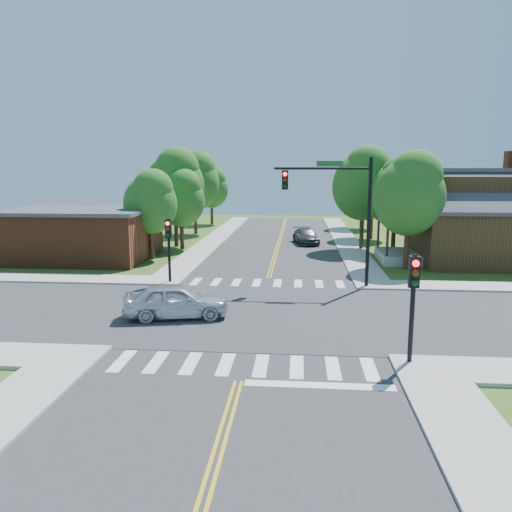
# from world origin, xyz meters

# --- Properties ---
(ground) EXTENTS (100.00, 100.00, 0.00)m
(ground) POSITION_xyz_m (0.00, 0.00, 0.00)
(ground) COLOR #375319
(ground) RESTS_ON ground
(road_ns) EXTENTS (10.00, 90.00, 0.04)m
(road_ns) POSITION_xyz_m (0.00, 0.00, 0.02)
(road_ns) COLOR #2D2D30
(road_ns) RESTS_ON ground
(road_ew) EXTENTS (90.00, 10.00, 0.04)m
(road_ew) POSITION_xyz_m (0.00, 0.00, 0.03)
(road_ew) COLOR #2D2D30
(road_ew) RESTS_ON ground
(intersection_patch) EXTENTS (10.20, 10.20, 0.06)m
(intersection_patch) POSITION_xyz_m (0.00, 0.00, 0.00)
(intersection_patch) COLOR #2D2D30
(intersection_patch) RESTS_ON ground
(sidewalk_ne) EXTENTS (40.00, 40.00, 0.14)m
(sidewalk_ne) POSITION_xyz_m (15.82, 15.82, 0.07)
(sidewalk_ne) COLOR #9E9B93
(sidewalk_ne) RESTS_ON ground
(sidewalk_nw) EXTENTS (40.00, 40.00, 0.14)m
(sidewalk_nw) POSITION_xyz_m (-15.82, 15.82, 0.07)
(sidewalk_nw) COLOR #9E9B93
(sidewalk_nw) RESTS_ON ground
(crosswalk_north) EXTENTS (8.85, 2.00, 0.01)m
(crosswalk_north) POSITION_xyz_m (0.00, 6.20, 0.05)
(crosswalk_north) COLOR white
(crosswalk_north) RESTS_ON ground
(crosswalk_south) EXTENTS (8.85, 2.00, 0.01)m
(crosswalk_south) POSITION_xyz_m (0.00, -6.20, 0.05)
(crosswalk_south) COLOR white
(crosswalk_south) RESTS_ON ground
(centerline) EXTENTS (0.30, 90.00, 0.01)m
(centerline) POSITION_xyz_m (0.00, 0.00, 0.05)
(centerline) COLOR gold
(centerline) RESTS_ON ground
(stop_bar) EXTENTS (4.60, 0.45, 0.09)m
(stop_bar) POSITION_xyz_m (2.50, -7.60, 0.00)
(stop_bar) COLOR white
(stop_bar) RESTS_ON ground
(signal_mast_ne) EXTENTS (5.30, 0.42, 7.20)m
(signal_mast_ne) POSITION_xyz_m (3.91, 5.59, 4.85)
(signal_mast_ne) COLOR black
(signal_mast_ne) RESTS_ON ground
(signal_pole_se) EXTENTS (0.34, 0.42, 3.80)m
(signal_pole_se) POSITION_xyz_m (5.60, -5.62, 2.66)
(signal_pole_se) COLOR black
(signal_pole_se) RESTS_ON ground
(signal_pole_nw) EXTENTS (0.34, 0.42, 3.80)m
(signal_pole_nw) POSITION_xyz_m (-5.60, 5.58, 2.66)
(signal_pole_nw) COLOR black
(signal_pole_nw) RESTS_ON ground
(house_ne) EXTENTS (13.05, 8.80, 7.11)m
(house_ne) POSITION_xyz_m (15.11, 14.23, 3.33)
(house_ne) COLOR #372413
(house_ne) RESTS_ON ground
(building_nw) EXTENTS (10.40, 8.40, 3.73)m
(building_nw) POSITION_xyz_m (-14.20, 13.20, 1.88)
(building_nw) COLOR brown
(building_nw) RESTS_ON ground
(tree_e_a) EXTENTS (4.60, 4.37, 7.82)m
(tree_e_a) POSITION_xyz_m (8.98, 11.22, 5.13)
(tree_e_a) COLOR #382314
(tree_e_a) RESTS_ON ground
(tree_e_b) EXTENTS (4.44, 4.22, 7.55)m
(tree_e_b) POSITION_xyz_m (9.28, 17.55, 4.95)
(tree_e_b) COLOR #382314
(tree_e_b) RESTS_ON ground
(tree_e_c) EXTENTS (4.80, 4.56, 8.17)m
(tree_e_c) POSITION_xyz_m (8.71, 25.93, 5.35)
(tree_e_c) COLOR #382314
(tree_e_c) RESTS_ON ground
(tree_e_d) EXTENTS (4.77, 4.54, 8.12)m
(tree_e_d) POSITION_xyz_m (8.82, 34.73, 5.32)
(tree_e_d) COLOR #382314
(tree_e_d) RESTS_ON ground
(tree_w_a) EXTENTS (3.89, 3.70, 6.62)m
(tree_w_a) POSITION_xyz_m (-8.92, 13.44, 4.33)
(tree_w_a) COLOR #382314
(tree_w_a) RESTS_ON ground
(tree_w_b) EXTENTS (4.97, 4.73, 8.46)m
(tree_w_b) POSITION_xyz_m (-8.62, 19.63, 5.54)
(tree_w_b) COLOR #382314
(tree_w_b) RESTS_ON ground
(tree_w_c) EXTENTS (4.98, 4.74, 8.47)m
(tree_w_c) POSITION_xyz_m (-8.72, 28.21, 5.55)
(tree_w_c) COLOR #382314
(tree_w_c) RESTS_ON ground
(tree_w_d) EXTENTS (4.07, 3.86, 6.91)m
(tree_w_d) POSITION_xyz_m (-8.66, 37.42, 4.53)
(tree_w_d) COLOR #382314
(tree_w_d) RESTS_ON ground
(tree_house) EXTENTS (5.01, 4.76, 8.51)m
(tree_house) POSITION_xyz_m (7.01, 19.22, 5.58)
(tree_house) COLOR #382314
(tree_house) RESTS_ON ground
(tree_bldg) EXTENTS (3.89, 3.70, 6.62)m
(tree_bldg) POSITION_xyz_m (-7.78, 18.21, 4.33)
(tree_bldg) COLOR #382314
(tree_bldg) RESTS_ON ground
(car_silver) EXTENTS (3.63, 5.31, 1.57)m
(car_silver) POSITION_xyz_m (-3.57, -1.00, 0.78)
(car_silver) COLOR silver
(car_silver) RESTS_ON ground
(car_dgrey) EXTENTS (3.46, 5.18, 1.31)m
(car_dgrey) POSITION_xyz_m (2.40, 22.06, 0.66)
(car_dgrey) COLOR #34373A
(car_dgrey) RESTS_ON ground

